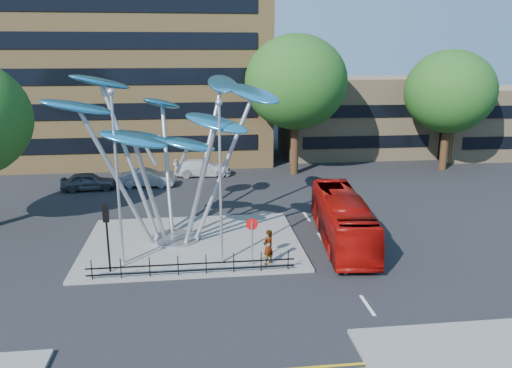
{
  "coord_description": "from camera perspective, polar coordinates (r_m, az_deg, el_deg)",
  "views": [
    {
      "loc": [
        -0.61,
        -20.7,
        10.59
      ],
      "look_at": [
        2.38,
        4.0,
        3.97
      ],
      "focal_mm": 35.0,
      "sensor_mm": 36.0,
      "label": 1
    }
  ],
  "objects": [
    {
      "name": "street_lamp_right",
      "position": [
        24.36,
        -4.12,
        1.83
      ],
      "size": [
        0.36,
        0.36,
        8.3
      ],
      "color": "#9EA0A5",
      "rests_on": "traffic_island"
    },
    {
      "name": "tree_right",
      "position": [
        43.64,
        4.57,
        11.51
      ],
      "size": [
        8.8,
        8.8,
        12.11
      ],
      "color": "black",
      "rests_on": "ground"
    },
    {
      "name": "pedestrian",
      "position": [
        25.32,
        1.4,
        -7.21
      ],
      "size": [
        0.79,
        0.75,
        1.82
      ],
      "primitive_type": "imported",
      "rotation": [
        0.0,
        0.0,
        3.8
      ],
      "color": "gray",
      "rests_on": "traffic_island"
    },
    {
      "name": "low_building_near",
      "position": [
        53.76,
        11.24,
        7.59
      ],
      "size": [
        15.0,
        8.0,
        8.0
      ],
      "primitive_type": "cube",
      "color": "tan",
      "rests_on": "ground"
    },
    {
      "name": "ground",
      "position": [
        23.27,
        -4.75,
        -12.23
      ],
      "size": [
        120.0,
        120.0,
        0.0
      ],
      "primitive_type": "plane",
      "color": "black",
      "rests_on": "ground"
    },
    {
      "name": "parked_car_mid",
      "position": [
        41.2,
        -12.31,
        0.69
      ],
      "size": [
        4.46,
        1.97,
        1.42
      ],
      "primitive_type": "imported",
      "rotation": [
        0.0,
        0.0,
        1.46
      ],
      "color": "#9DA0A4",
      "rests_on": "ground"
    },
    {
      "name": "street_lamp_left",
      "position": [
        25.07,
        -15.69,
        2.29
      ],
      "size": [
        0.36,
        0.36,
        8.8
      ],
      "color": "#9EA0A5",
      "rests_on": "traffic_island"
    },
    {
      "name": "parked_car_left",
      "position": [
        41.37,
        -18.59,
        0.3
      ],
      "size": [
        4.31,
        2.03,
        1.43
      ],
      "primitive_type": "imported",
      "rotation": [
        0.0,
        0.0,
        1.65
      ],
      "color": "#474A4F",
      "rests_on": "ground"
    },
    {
      "name": "parked_car_right",
      "position": [
        44.0,
        -6.12,
        1.87
      ],
      "size": [
        5.01,
        2.06,
        1.45
      ],
      "primitive_type": "imported",
      "rotation": [
        0.0,
        0.0,
        1.57
      ],
      "color": "silver",
      "rests_on": "ground"
    },
    {
      "name": "brick_tower",
      "position": [
        53.16,
        -13.47,
        19.28
      ],
      "size": [
        25.0,
        15.0,
        30.0
      ],
      "primitive_type": "cube",
      "color": "olive",
      "rests_on": "ground"
    },
    {
      "name": "tree_far",
      "position": [
        48.45,
        21.26,
        9.79
      ],
      "size": [
        8.0,
        8.0,
        10.81
      ],
      "color": "black",
      "rests_on": "ground"
    },
    {
      "name": "pedestrian_railing_front",
      "position": [
        24.56,
        -7.31,
        -9.35
      ],
      "size": [
        10.0,
        0.06,
        1.0
      ],
      "color": "black",
      "rests_on": "traffic_island"
    },
    {
      "name": "leaf_sculpture",
      "position": [
        27.68,
        -9.94,
        6.96
      ],
      "size": [
        12.72,
        9.54,
        9.51
      ],
      "color": "#9EA0A5",
      "rests_on": "traffic_island"
    },
    {
      "name": "traffic_island",
      "position": [
        28.7,
        -7.25,
        -6.71
      ],
      "size": [
        12.0,
        9.0,
        0.15
      ],
      "primitive_type": "cube",
      "color": "slate",
      "rests_on": "ground"
    },
    {
      "name": "low_building_far",
      "position": [
        57.96,
        25.21,
        6.48
      ],
      "size": [
        12.0,
        8.0,
        7.0
      ],
      "primitive_type": "cube",
      "color": "tan",
      "rests_on": "ground"
    },
    {
      "name": "no_entry_sign_island",
      "position": [
        24.96,
        -0.46,
        -5.68
      ],
      "size": [
        0.6,
        0.1,
        2.45
      ],
      "color": "#9EA0A5",
      "rests_on": "traffic_island"
    },
    {
      "name": "traffic_light_island",
      "position": [
        24.93,
        -16.72,
        -4.41
      ],
      "size": [
        0.28,
        0.18,
        3.42
      ],
      "color": "black",
      "rests_on": "traffic_island"
    },
    {
      "name": "red_bus",
      "position": [
        28.87,
        9.82,
        -3.95
      ],
      "size": [
        3.34,
        10.02,
        2.74
      ],
      "primitive_type": "imported",
      "rotation": [
        0.0,
        0.0,
        -0.11
      ],
      "color": "#920A06",
      "rests_on": "ground"
    }
  ]
}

